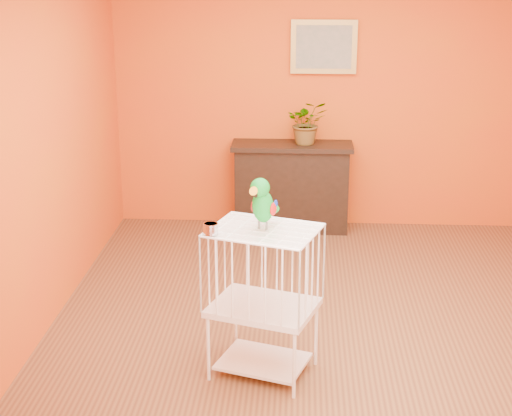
{
  "coord_description": "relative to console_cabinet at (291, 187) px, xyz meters",
  "views": [
    {
      "loc": [
        -0.21,
        -5.25,
        2.58
      ],
      "look_at": [
        -0.47,
        -0.73,
        1.11
      ],
      "focal_mm": 55.0,
      "sensor_mm": 36.0,
      "label": 1
    }
  ],
  "objects": [
    {
      "name": "ground",
      "position": [
        0.28,
        -2.05,
        -0.43
      ],
      "size": [
        4.5,
        4.5,
        0.0
      ],
      "primitive_type": "plane",
      "color": "brown",
      "rests_on": "ground"
    },
    {
      "name": "framed_picture",
      "position": [
        0.28,
        0.17,
        1.32
      ],
      "size": [
        0.62,
        0.04,
        0.5
      ],
      "color": "#A6833B",
      "rests_on": "room_shell"
    },
    {
      "name": "parrot",
      "position": [
        -0.14,
        -2.78,
        0.72
      ],
      "size": [
        0.2,
        0.29,
        0.33
      ],
      "rotation": [
        0.0,
        0.0,
        -0.44
      ],
      "color": "#59544C",
      "rests_on": "birdcage"
    },
    {
      "name": "console_cabinet",
      "position": [
        0.0,
        0.0,
        0.0
      ],
      "size": [
        1.15,
        0.41,
        0.86
      ],
      "color": "black",
      "rests_on": "ground"
    },
    {
      "name": "room_shell",
      "position": [
        0.28,
        -2.05,
        1.15
      ],
      "size": [
        4.5,
        4.5,
        4.5
      ],
      "color": "#D44113",
      "rests_on": "ground"
    },
    {
      "name": "potted_plant",
      "position": [
        0.14,
        -0.01,
        0.59
      ],
      "size": [
        0.43,
        0.46,
        0.33
      ],
      "primitive_type": "imported",
      "rotation": [
        0.0,
        0.0,
        0.13
      ],
      "color": "#26722D",
      "rests_on": "console_cabinet"
    },
    {
      "name": "birdcage",
      "position": [
        -0.14,
        -2.8,
        0.08
      ],
      "size": [
        0.76,
        0.66,
        0.98
      ],
      "rotation": [
        0.0,
        0.0,
        -0.32
      ],
      "color": "white",
      "rests_on": "ground"
    },
    {
      "name": "feed_cup",
      "position": [
        -0.45,
        -2.9,
        0.59
      ],
      "size": [
        0.09,
        0.09,
        0.07
      ],
      "primitive_type": "cylinder",
      "color": "silver",
      "rests_on": "birdcage"
    }
  ]
}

